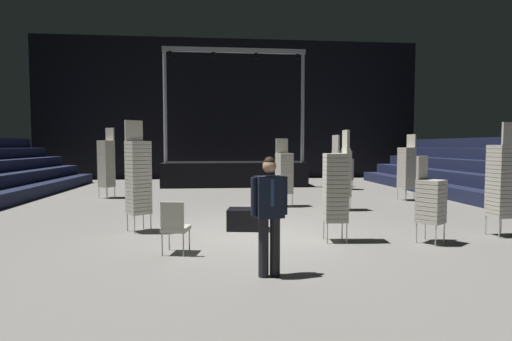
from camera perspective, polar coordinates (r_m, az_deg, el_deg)
name	(u,v)px	position (r m, az deg, el deg)	size (l,w,h in m)	color
ground_plane	(256,236)	(8.94, -0.03, -9.16)	(22.00, 30.00, 0.10)	slate
arena_end_wall	(231,109)	(23.79, -3.54, 8.56)	(22.00, 0.30, 8.00)	black
stage_riser	(234,171)	(19.55, -3.07, -0.10)	(6.71, 2.61, 6.26)	black
man_with_tie	(269,209)	(5.92, 1.90, -5.41)	(0.57, 0.32, 1.75)	black
chair_stack_front_left	(502,180)	(9.99, 31.25, -1.12)	(0.48, 0.48, 2.39)	#B2B5BA
chair_stack_front_right	(431,200)	(8.65, 23.28, -3.77)	(0.62, 0.62, 1.71)	#B2B5BA
chair_stack_mid_left	(106,163)	(15.73, -20.25, 1.00)	(0.61, 0.61, 2.56)	#B2B5BA
chair_stack_mid_right	(347,169)	(18.09, 12.67, 0.23)	(0.62, 0.62, 1.79)	#B2B5BA
chair_stack_mid_centre	(341,173)	(12.24, 11.88, -0.31)	(0.50, 0.50, 2.22)	#B2B5BA
chair_stack_rear_left	(284,172)	(12.77, 3.97, -0.28)	(0.54, 0.54, 2.14)	#B2B5BA
chair_stack_rear_right	(138,176)	(9.35, -16.20, -0.77)	(0.61, 0.61, 2.48)	#B2B5BA
chair_stack_rear_centre	(407,167)	(15.09, 20.36, 0.42)	(0.55, 0.55, 2.31)	#B2B5BA
chair_stack_aisle_left	(336,186)	(8.21, 11.13, -2.16)	(0.47, 0.47, 2.22)	#B2B5BA
equipment_road_case	(248,219)	(9.32, -1.17, -6.84)	(0.90, 0.60, 0.48)	black
loose_chair_near_man	(175,224)	(7.32, -11.35, -7.41)	(0.52, 0.52, 0.95)	#B2B5BA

